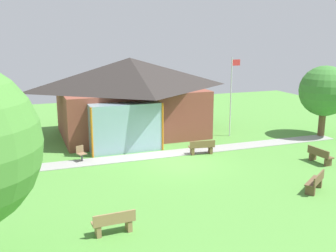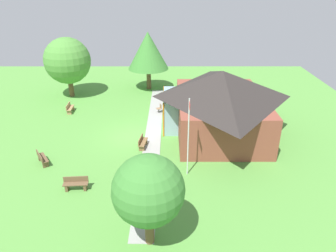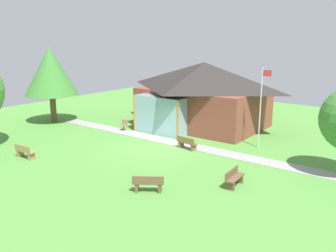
{
  "view_description": "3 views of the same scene",
  "coord_description": "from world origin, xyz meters",
  "px_view_note": "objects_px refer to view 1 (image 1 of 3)",
  "views": [
    {
      "loc": [
        -7.71,
        -18.96,
        6.78
      ],
      "look_at": [
        0.25,
        2.41,
        1.48
      ],
      "focal_mm": 42.22,
      "sensor_mm": 36.0,
      "label": 1
    },
    {
      "loc": [
        22.96,
        2.86,
        11.88
      ],
      "look_at": [
        0.8,
        2.86,
        1.32
      ],
      "focal_mm": 33.89,
      "sensor_mm": 36.0,
      "label": 2
    },
    {
      "loc": [
        14.42,
        -18.08,
        7.13
      ],
      "look_at": [
        -0.25,
        1.58,
        1.15
      ],
      "focal_mm": 38.57,
      "sensor_mm": 36.0,
      "label": 3
    }
  ],
  "objects_px": {
    "pavilion": "(130,95)",
    "bench_rear_near_path": "(202,148)",
    "bench_front_right": "(315,183)",
    "flagpole": "(231,93)",
    "bench_front_left": "(114,223)",
    "bench_lawn_far_right": "(320,156)",
    "patio_chair_west": "(81,154)",
    "tree_east_hedge": "(325,91)"
  },
  "relations": [
    {
      "from": "bench_front_right",
      "to": "bench_lawn_far_right",
      "type": "bearing_deg",
      "value": 12.17
    },
    {
      "from": "bench_front_left",
      "to": "tree_east_hedge",
      "type": "relative_size",
      "value": 0.32
    },
    {
      "from": "tree_east_hedge",
      "to": "bench_front_left",
      "type": "bearing_deg",
      "value": -152.59
    },
    {
      "from": "pavilion",
      "to": "bench_front_right",
      "type": "distance_m",
      "value": 13.92
    },
    {
      "from": "flagpole",
      "to": "bench_rear_near_path",
      "type": "height_order",
      "value": "flagpole"
    },
    {
      "from": "patio_chair_west",
      "to": "flagpole",
      "type": "bearing_deg",
      "value": 170.92
    },
    {
      "from": "pavilion",
      "to": "bench_rear_near_path",
      "type": "xyz_separation_m",
      "value": [
        2.59,
        -6.03,
        -2.33
      ]
    },
    {
      "from": "pavilion",
      "to": "bench_lawn_far_right",
      "type": "relative_size",
      "value": 6.75
    },
    {
      "from": "bench_lawn_far_right",
      "to": "bench_rear_near_path",
      "type": "bearing_deg",
      "value": -128.74
    },
    {
      "from": "bench_front_right",
      "to": "bench_rear_near_path",
      "type": "distance_m",
      "value": 7.17
    },
    {
      "from": "flagpole",
      "to": "bench_lawn_far_right",
      "type": "relative_size",
      "value": 3.49
    },
    {
      "from": "flagpole",
      "to": "patio_chair_west",
      "type": "relative_size",
      "value": 6.19
    },
    {
      "from": "flagpole",
      "to": "bench_front_right",
      "type": "height_order",
      "value": "flagpole"
    },
    {
      "from": "pavilion",
      "to": "bench_lawn_far_right",
      "type": "distance_m",
      "value": 12.71
    },
    {
      "from": "bench_front_right",
      "to": "bench_lawn_far_right",
      "type": "distance_m",
      "value": 4.28
    },
    {
      "from": "bench_lawn_far_right",
      "to": "bench_front_left",
      "type": "bearing_deg",
      "value": -76.66
    },
    {
      "from": "bench_front_left",
      "to": "patio_chair_west",
      "type": "distance_m",
      "value": 8.57
    },
    {
      "from": "pavilion",
      "to": "bench_front_left",
      "type": "height_order",
      "value": "pavilion"
    },
    {
      "from": "patio_chair_west",
      "to": "tree_east_hedge",
      "type": "relative_size",
      "value": 0.18
    },
    {
      "from": "bench_front_right",
      "to": "patio_chair_west",
      "type": "xyz_separation_m",
      "value": [
        -9.07,
        7.9,
        0.01
      ]
    },
    {
      "from": "pavilion",
      "to": "bench_front_left",
      "type": "distance_m",
      "value": 14.33
    },
    {
      "from": "flagpole",
      "to": "tree_east_hedge",
      "type": "relative_size",
      "value": 1.11
    },
    {
      "from": "tree_east_hedge",
      "to": "pavilion",
      "type": "bearing_deg",
      "value": 157.59
    },
    {
      "from": "pavilion",
      "to": "tree_east_hedge",
      "type": "distance_m",
      "value": 13.08
    },
    {
      "from": "flagpole",
      "to": "bench_rear_near_path",
      "type": "xyz_separation_m",
      "value": [
        -3.65,
        -3.21,
        -2.54
      ]
    },
    {
      "from": "bench_front_left",
      "to": "pavilion",
      "type": "bearing_deg",
      "value": 70.23
    },
    {
      "from": "flagpole",
      "to": "bench_front_left",
      "type": "distance_m",
      "value": 15.18
    },
    {
      "from": "pavilion",
      "to": "bench_rear_near_path",
      "type": "height_order",
      "value": "pavilion"
    },
    {
      "from": "flagpole",
      "to": "bench_front_left",
      "type": "xyz_separation_m",
      "value": [
        -10.52,
        -10.65,
        -2.54
      ]
    },
    {
      "from": "pavilion",
      "to": "bench_front_left",
      "type": "relative_size",
      "value": 6.8
    },
    {
      "from": "bench_front_right",
      "to": "pavilion",
      "type": "bearing_deg",
      "value": 76.64
    },
    {
      "from": "pavilion",
      "to": "flagpole",
      "type": "bearing_deg",
      "value": -24.36
    },
    {
      "from": "bench_front_right",
      "to": "bench_rear_near_path",
      "type": "height_order",
      "value": "same"
    },
    {
      "from": "pavilion",
      "to": "bench_front_left",
      "type": "bearing_deg",
      "value": -107.63
    },
    {
      "from": "pavilion",
      "to": "bench_rear_near_path",
      "type": "bearing_deg",
      "value": -66.79
    },
    {
      "from": "pavilion",
      "to": "patio_chair_west",
      "type": "height_order",
      "value": "pavilion"
    },
    {
      "from": "flagpole",
      "to": "bench_rear_near_path",
      "type": "bearing_deg",
      "value": -138.69
    },
    {
      "from": "bench_lawn_far_right",
      "to": "tree_east_hedge",
      "type": "xyz_separation_m",
      "value": [
        4.22,
        4.72,
        2.68
      ]
    },
    {
      "from": "flagpole",
      "to": "bench_front_left",
      "type": "bearing_deg",
      "value": -134.63
    },
    {
      "from": "pavilion",
      "to": "bench_lawn_far_right",
      "type": "height_order",
      "value": "pavilion"
    },
    {
      "from": "pavilion",
      "to": "bench_front_right",
      "type": "height_order",
      "value": "pavilion"
    },
    {
      "from": "bench_lawn_far_right",
      "to": "tree_east_hedge",
      "type": "height_order",
      "value": "tree_east_hedge"
    }
  ]
}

